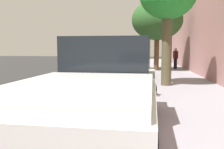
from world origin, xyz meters
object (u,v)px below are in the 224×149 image
(parked_sedan_silver_farthest, at_px, (134,57))
(cyclist_with_backpack, at_px, (140,71))
(bicycle_at_curb, at_px, (134,86))
(street_tree_mid_block, at_px, (157,20))
(pedestrian_on_phone, at_px, (176,57))
(parked_pickup_white_second, at_px, (101,93))
(parked_suv_red_mid, at_px, (126,61))
(parked_suv_grey_far, at_px, (131,57))

(parked_sedan_silver_farthest, height_order, cyclist_with_backpack, cyclist_with_backpack)
(bicycle_at_curb, height_order, street_tree_mid_block, street_tree_mid_block)
(bicycle_at_curb, xyz_separation_m, pedestrian_on_phone, (2.82, 10.85, 0.62))
(cyclist_with_backpack, bearing_deg, parked_pickup_white_second, -100.76)
(parked_suv_red_mid, bearing_deg, pedestrian_on_phone, 60.94)
(parked_suv_red_mid, height_order, street_tree_mid_block, street_tree_mid_block)
(parked_pickup_white_second, bearing_deg, bicycle_at_curb, 83.45)
(parked_pickup_white_second, height_order, parked_sedan_silver_farthest, parked_pickup_white_second)
(parked_sedan_silver_farthest, height_order, pedestrian_on_phone, pedestrian_on_phone)
(cyclist_with_backpack, bearing_deg, bicycle_at_curb, 115.76)
(parked_sedan_silver_farthest, height_order, street_tree_mid_block, street_tree_mid_block)
(cyclist_with_backpack, height_order, street_tree_mid_block, street_tree_mid_block)
(bicycle_at_curb, height_order, pedestrian_on_phone, pedestrian_on_phone)
(parked_pickup_white_second, height_order, parked_suv_red_mid, parked_suv_red_mid)
(pedestrian_on_phone, bearing_deg, parked_suv_grey_far, 172.00)
(parked_suv_red_mid, distance_m, parked_suv_grey_far, 6.57)
(parked_suv_red_mid, xyz_separation_m, bicycle_at_curb, (0.56, -4.76, -0.63))
(parked_suv_grey_far, distance_m, street_tree_mid_block, 3.74)
(parked_pickup_white_second, height_order, cyclist_with_backpack, parked_pickup_white_second)
(parked_suv_grey_far, height_order, cyclist_with_backpack, parked_suv_grey_far)
(parked_pickup_white_second, relative_size, parked_suv_grey_far, 1.13)
(bicycle_at_curb, relative_size, street_tree_mid_block, 0.32)
(parked_suv_grey_far, distance_m, parked_sedan_silver_farthest, 6.84)
(parked_suv_grey_far, relative_size, bicycle_at_curb, 3.04)
(parked_pickup_white_second, relative_size, parked_suv_red_mid, 1.14)
(pedestrian_on_phone, bearing_deg, parked_sedan_silver_farthest, 114.52)
(parked_suv_grey_far, bearing_deg, parked_pickup_white_second, -89.63)
(cyclist_with_backpack, relative_size, street_tree_mid_block, 0.33)
(parked_suv_red_mid, height_order, cyclist_with_backpack, parked_suv_red_mid)
(parked_suv_grey_far, relative_size, cyclist_with_backpack, 2.93)
(street_tree_mid_block, distance_m, pedestrian_on_phone, 3.35)
(cyclist_with_backpack, bearing_deg, street_tree_mid_block, 83.75)
(parked_pickup_white_second, relative_size, pedestrian_on_phone, 3.42)
(parked_sedan_silver_farthest, xyz_separation_m, street_tree_mid_block, (1.82, -8.73, 2.90))
(parked_suv_grey_far, relative_size, pedestrian_on_phone, 3.03)
(parked_pickup_white_second, bearing_deg, pedestrian_on_phone, 77.60)
(cyclist_with_backpack, bearing_deg, pedestrian_on_phone, 77.07)
(parked_sedan_silver_farthest, bearing_deg, pedestrian_on_phone, -65.48)
(parked_suv_red_mid, relative_size, street_tree_mid_block, 0.96)
(parked_sedan_silver_farthest, distance_m, pedestrian_on_phone, 8.04)
(parked_pickup_white_second, xyz_separation_m, parked_suv_grey_far, (-0.10, 15.47, 0.13))
(cyclist_with_backpack, xyz_separation_m, pedestrian_on_phone, (2.60, 11.31, 0.03))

